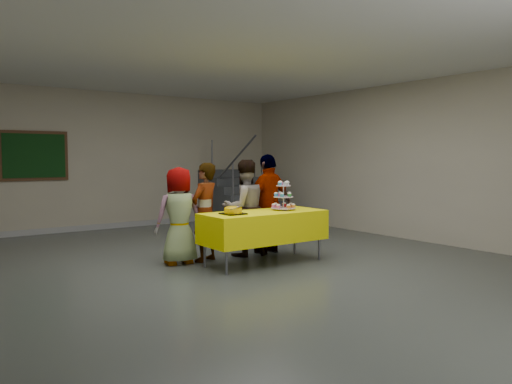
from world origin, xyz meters
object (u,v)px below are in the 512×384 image
at_px(schoolchild_c, 244,208).
at_px(schoolchild_d, 269,204).
at_px(noticeboard, 34,156).
at_px(staircase, 240,202).
at_px(bear_cake, 233,210).
at_px(bake_table, 264,226).
at_px(cupcake_stand, 283,199).
at_px(schoolchild_a, 179,216).
at_px(schoolchild_b, 205,212).

xyz_separation_m(schoolchild_c, schoolchild_d, (0.47, -0.03, 0.04)).
bearing_deg(noticeboard, staircase, -10.77).
height_order(bear_cake, noticeboard, noticeboard).
distance_m(schoolchild_c, staircase, 4.03).
xyz_separation_m(schoolchild_d, noticeboard, (-2.69, 4.25, 0.79)).
distance_m(bake_table, cupcake_stand, 0.55).
height_order(cupcake_stand, bear_cake, cupcake_stand).
height_order(bake_table, noticeboard, noticeboard).
xyz_separation_m(bake_table, bear_cake, (-0.55, -0.02, 0.27)).
xyz_separation_m(bake_table, schoolchild_c, (0.09, 0.64, 0.21)).
relative_size(schoolchild_a, staircase, 0.60).
bearing_deg(noticeboard, schoolchild_c, -62.27).
bearing_deg(bear_cake, noticeboard, 107.93).
distance_m(schoolchild_a, schoolchild_c, 1.12).
distance_m(cupcake_stand, noticeboard, 5.49).
height_order(schoolchild_a, schoolchild_c, schoolchild_c).
xyz_separation_m(bake_table, schoolchild_a, (-1.03, 0.71, 0.16)).
distance_m(bake_table, schoolchild_d, 0.87).
bearing_deg(schoolchild_b, schoolchild_a, -31.39).
bearing_deg(schoolchild_a, staircase, -128.65).
height_order(schoolchild_b, staircase, staircase).
height_order(schoolchild_c, schoolchild_d, schoolchild_d).
bearing_deg(cupcake_stand, staircase, 64.85).
bearing_deg(schoolchild_d, bake_table, 41.05).
distance_m(schoolchild_a, staircase, 4.68).
distance_m(bear_cake, staircase, 4.94).
height_order(schoolchild_a, schoolchild_b, schoolchild_b).
bearing_deg(bear_cake, schoolchild_c, 45.82).
bearing_deg(schoolchild_c, staircase, -115.33).
distance_m(cupcake_stand, bear_cake, 0.95).
xyz_separation_m(schoolchild_a, noticeboard, (-1.10, 4.15, 0.88)).
relative_size(schoolchild_a, schoolchild_c, 0.93).
bearing_deg(staircase, bear_cake, -124.89).
relative_size(bear_cake, noticeboard, 0.28).
relative_size(bake_table, schoolchild_a, 1.31).
bearing_deg(schoolchild_a, schoolchild_d, -177.32).
xyz_separation_m(bake_table, staircase, (2.27, 4.02, -0.07)).
xyz_separation_m(schoolchild_b, staircase, (2.89, 3.36, -0.26)).
bearing_deg(cupcake_stand, bake_table, -175.90).
xyz_separation_m(bear_cake, schoolchild_a, (-0.48, 0.72, -0.11)).
distance_m(schoolchild_d, staircase, 3.83).
bearing_deg(cupcake_stand, schoolchild_d, 73.89).
relative_size(schoolchild_b, schoolchild_c, 0.97).
height_order(schoolchild_a, noticeboard, noticeboard).
relative_size(bear_cake, schoolchild_d, 0.22).
height_order(bake_table, cupcake_stand, cupcake_stand).
distance_m(schoolchild_b, schoolchild_c, 0.71).
bearing_deg(schoolchild_c, noticeboard, -54.83).
distance_m(bake_table, staircase, 4.62).
height_order(bear_cake, schoolchild_d, schoolchild_d).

